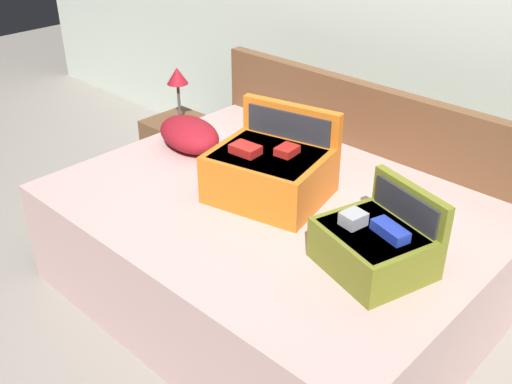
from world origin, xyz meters
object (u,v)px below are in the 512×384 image
object	(u,v)px
pillow_near_headboard	(189,134)
nightstand	(182,151)
table_lamp	(178,80)
bed	(272,250)
hard_case_large	(271,170)
hard_case_medium	(376,244)

from	to	relation	value
pillow_near_headboard	nightstand	size ratio (longest dim) A/B	0.98
pillow_near_headboard	table_lamp	xyz separation A→B (m)	(-0.58, 0.41, 0.08)
bed	table_lamp	xyz separation A→B (m)	(-1.33, 0.53, 0.46)
hard_case_large	hard_case_medium	world-z (taller)	hard_case_large
hard_case_medium	table_lamp	distance (m)	2.08
hard_case_medium	table_lamp	bearing A→B (deg)	178.93
hard_case_large	pillow_near_headboard	distance (m)	0.71
hard_case_large	hard_case_medium	bearing A→B (deg)	-24.07
hard_case_large	table_lamp	distance (m)	1.37
bed	table_lamp	distance (m)	1.50
hard_case_large	hard_case_medium	xyz separation A→B (m)	(0.70, -0.14, -0.03)
bed	table_lamp	size ratio (longest dim) A/B	5.49
hard_case_medium	pillow_near_headboard	size ratio (longest dim) A/B	1.14
hard_case_large	pillow_near_headboard	size ratio (longest dim) A/B	1.40
bed	hard_case_medium	bearing A→B (deg)	-9.30
hard_case_medium	table_lamp	xyz separation A→B (m)	(-1.98, 0.63, 0.05)
nightstand	table_lamp	distance (m)	0.52
hard_case_large	table_lamp	bearing A→B (deg)	146.28
bed	hard_case_medium	size ratio (longest dim) A/B	4.17
table_lamp	pillow_near_headboard	bearing A→B (deg)	-35.08
hard_case_medium	hard_case_large	bearing A→B (deg)	-174.71
hard_case_medium	nightstand	bearing A→B (deg)	178.93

